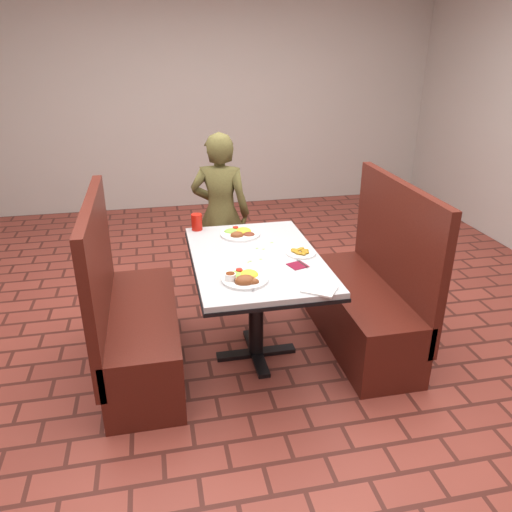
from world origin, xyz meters
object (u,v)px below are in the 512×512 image
booth_bench_left (134,326)px  diner_person (221,214)px  near_dinner_plate (244,276)px  plantain_plate (301,252)px  dining_table (256,270)px  red_tumbler (197,222)px  far_dinner_plate (240,232)px  booth_bench_right (367,302)px

booth_bench_left → diner_person: size_ratio=0.89×
near_dinner_plate → plantain_plate: 0.52m
booth_bench_left → near_dinner_plate: (0.66, -0.33, 0.45)m
dining_table → near_dinner_plate: near_dinner_plate is taller
near_dinner_plate → red_tumbler: red_tumbler is taller
diner_person → plantain_plate: diner_person is taller
booth_bench_left → diner_person: 1.36m
booth_bench_left → dining_table: bearing=0.0°
booth_bench_left → far_dinner_plate: booth_bench_left is taller
booth_bench_right → plantain_plate: 0.67m
booth_bench_left → far_dinner_plate: size_ratio=4.38×
booth_bench_left → near_dinner_plate: booth_bench_left is taller
booth_bench_left → near_dinner_plate: 0.86m
diner_person → red_tumbler: size_ratio=11.48×
diner_person → plantain_plate: (0.36, -1.12, 0.09)m
booth_bench_right → red_tumbler: 1.34m
booth_bench_right → diner_person: bearing=128.5°
booth_bench_right → far_dinner_plate: bearing=155.3°
dining_table → diner_person: size_ratio=0.90×
far_dinner_plate → red_tumbler: (-0.29, 0.17, 0.03)m
diner_person → red_tumbler: (-0.25, -0.54, 0.13)m
near_dinner_plate → far_dinner_plate: 0.72m
near_dinner_plate → far_dinner_plate: size_ratio=0.99×
near_dinner_plate → plantain_plate: (0.43, 0.30, -0.02)m
far_dinner_plate → plantain_plate: far_dinner_plate is taller
dining_table → booth_bench_left: bearing=180.0°
booth_bench_left → booth_bench_right: size_ratio=1.00×
dining_table → plantain_plate: bearing=-5.8°
booth_bench_right → near_dinner_plate: (-0.94, -0.33, 0.45)m
far_dinner_plate → booth_bench_left: bearing=-153.3°
plantain_plate → red_tumbler: 0.84m
dining_table → far_dinner_plate: bearing=95.2°
diner_person → far_dinner_plate: 0.72m
booth_bench_right → red_tumbler: size_ratio=10.19×
dining_table → booth_bench_right: booth_bench_right is taller
dining_table → booth_bench_left: booth_bench_left is taller
near_dinner_plate → red_tumbler: 0.90m
plantain_plate → booth_bench_left: bearing=178.5°
dining_table → far_dinner_plate: (-0.03, 0.38, 0.12)m
booth_bench_right → plantain_plate: size_ratio=6.37×
booth_bench_left → plantain_plate: (1.09, -0.03, 0.43)m
booth_bench_left → near_dinner_plate: size_ratio=4.41×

